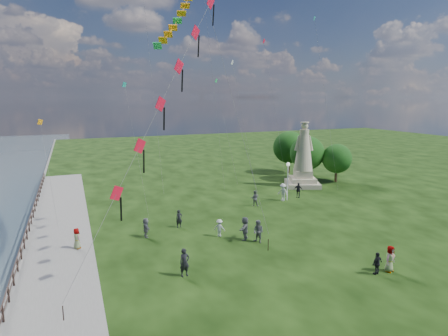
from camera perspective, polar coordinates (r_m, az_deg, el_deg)
name	(u,v)px	position (r m, az deg, el deg)	size (l,w,h in m)	color
waterfront	(40,254)	(31.24, -26.28, -11.64)	(200.00, 200.00, 1.51)	#374853
statue	(303,162)	(48.61, 11.99, 0.85)	(5.27, 5.27, 8.19)	tan
lamppost	(288,173)	(41.59, 9.70, -0.78)	(0.39, 0.39, 4.23)	silver
tree_row	(306,152)	(54.00, 12.34, 2.44)	(7.36, 11.99, 6.31)	#382314
person_0	(185,262)	(24.60, -6.03, -14.12)	(0.67, 0.44, 1.84)	black
person_1	(258,231)	(29.79, 5.25, -9.61)	(0.88, 0.54, 1.81)	#595960
person_2	(219,228)	(30.99, -0.69, -9.10)	(0.94, 0.48, 1.45)	silver
person_3	(377,263)	(26.64, 22.31, -13.30)	(0.88, 0.45, 1.50)	black
person_4	(390,259)	(27.31, 23.96, -12.53)	(0.86, 0.53, 1.76)	#595960
person_5	(146,227)	(31.48, -11.82, -8.86)	(1.50, 0.65, 1.61)	#595960
person_6	(179,219)	(33.23, -6.85, -7.68)	(0.57, 0.38, 1.57)	black
person_7	(255,198)	(39.43, 4.70, -4.60)	(0.81, 0.50, 1.67)	#595960
person_8	(283,192)	(41.73, 8.97, -3.66)	(1.25, 0.64, 1.93)	silver
person_9	(298,190)	(43.40, 11.24, -3.32)	(1.00, 0.51, 1.71)	black
person_10	(77,240)	(30.45, -21.51, -10.12)	(0.77, 0.47, 1.57)	#595960
person_11	(245,228)	(30.33, 3.21, -9.14)	(1.74, 0.75, 1.88)	#595960
red_kite_train	(168,91)	(25.38, -8.46, 11.56)	(11.87, 9.35, 18.79)	black
small_kites	(207,68)	(45.61, -2.64, 15.01)	(32.74, 14.82, 28.96)	teal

